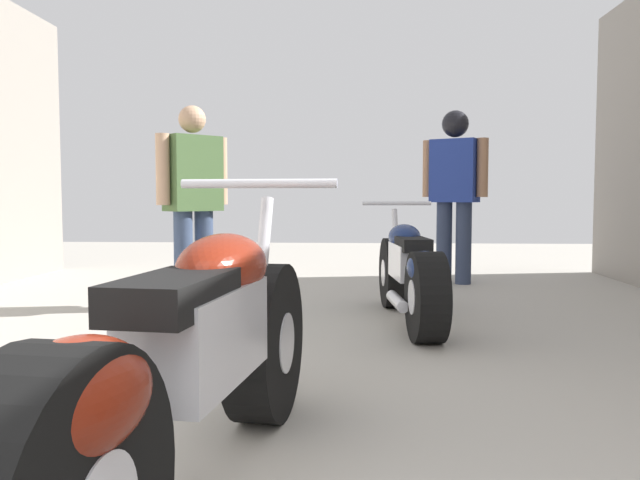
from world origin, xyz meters
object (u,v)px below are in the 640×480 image
(mechanic_in_blue, at_px, (193,194))
(mechanic_with_helmet, at_px, (455,180))
(motorcycle_maroon_cruiser, at_px, (193,368))
(motorcycle_black_naked, at_px, (409,273))

(mechanic_in_blue, bearing_deg, mechanic_with_helmet, 34.88)
(mechanic_with_helmet, bearing_deg, motorcycle_maroon_cruiser, -106.49)
(motorcycle_maroon_cruiser, relative_size, motorcycle_black_naked, 1.12)
(motorcycle_black_naked, distance_m, mechanic_with_helmet, 2.35)
(motorcycle_black_naked, relative_size, mechanic_with_helmet, 1.04)
(mechanic_in_blue, relative_size, mechanic_with_helmet, 0.91)
(motorcycle_maroon_cruiser, xyz_separation_m, motorcycle_black_naked, (0.83, 2.75, -0.05))
(motorcycle_black_naked, relative_size, mechanic_in_blue, 1.14)
(motorcycle_maroon_cruiser, bearing_deg, mechanic_with_helmet, 73.51)
(motorcycle_maroon_cruiser, height_order, motorcycle_black_naked, motorcycle_maroon_cruiser)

